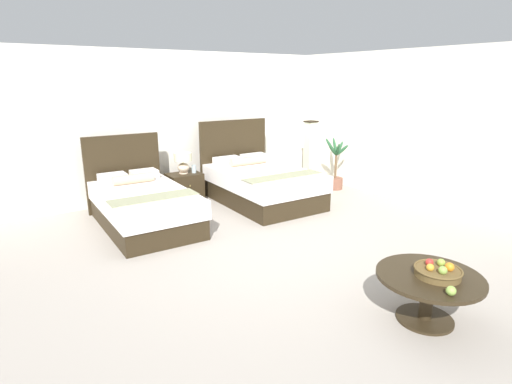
{
  "coord_description": "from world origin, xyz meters",
  "views": [
    {
      "loc": [
        -3.0,
        -3.9,
        2.16
      ],
      "look_at": [
        0.05,
        0.55,
        0.66
      ],
      "focal_mm": 28.71,
      "sensor_mm": 36.0,
      "label": 1
    }
  ],
  "objects_px": {
    "coffee_table": "(428,286)",
    "bed_near_window": "(143,205)",
    "nightstand": "(185,187)",
    "vase": "(194,169)",
    "floor_lamp_corner": "(310,152)",
    "potted_palm": "(335,174)",
    "table_lamp": "(183,161)",
    "loose_apple": "(451,291)",
    "bed_near_corner": "(261,183)",
    "fruit_bowl": "(438,271)"
  },
  "relations": [
    {
      "from": "coffee_table",
      "to": "fruit_bowl",
      "type": "distance_m",
      "value": 0.17
    },
    {
      "from": "nightstand",
      "to": "loose_apple",
      "type": "relative_size",
      "value": 7.3
    },
    {
      "from": "floor_lamp_corner",
      "to": "bed_near_corner",
      "type": "bearing_deg",
      "value": -161.13
    },
    {
      "from": "bed_near_window",
      "to": "table_lamp",
      "type": "xyz_separation_m",
      "value": [
        1.06,
        0.83,
        0.42
      ]
    },
    {
      "from": "bed_near_corner",
      "to": "potted_palm",
      "type": "relative_size",
      "value": 2.08
    },
    {
      "from": "potted_palm",
      "to": "bed_near_window",
      "type": "bearing_deg",
      "value": 178.43
    },
    {
      "from": "bed_near_window",
      "to": "bed_near_corner",
      "type": "xyz_separation_m",
      "value": [
        2.17,
        0.0,
        0.02
      ]
    },
    {
      "from": "potted_palm",
      "to": "table_lamp",
      "type": "bearing_deg",
      "value": 161.84
    },
    {
      "from": "bed_near_window",
      "to": "table_lamp",
      "type": "height_order",
      "value": "bed_near_window"
    },
    {
      "from": "potted_palm",
      "to": "bed_near_corner",
      "type": "bearing_deg",
      "value": 176.49
    },
    {
      "from": "coffee_table",
      "to": "floor_lamp_corner",
      "type": "distance_m",
      "value": 5.21
    },
    {
      "from": "bed_near_corner",
      "to": "vase",
      "type": "relative_size",
      "value": 15.22
    },
    {
      "from": "nightstand",
      "to": "vase",
      "type": "height_order",
      "value": "vase"
    },
    {
      "from": "coffee_table",
      "to": "bed_near_corner",
      "type": "bearing_deg",
      "value": 76.95
    },
    {
      "from": "bed_near_window",
      "to": "floor_lamp_corner",
      "type": "xyz_separation_m",
      "value": [
        3.83,
        0.57,
        0.33
      ]
    },
    {
      "from": "coffee_table",
      "to": "loose_apple",
      "type": "xyz_separation_m",
      "value": [
        -0.18,
        -0.31,
        0.15
      ]
    },
    {
      "from": "bed_near_corner",
      "to": "vase",
      "type": "distance_m",
      "value": 1.23
    },
    {
      "from": "bed_near_corner",
      "to": "loose_apple",
      "type": "height_order",
      "value": "bed_near_corner"
    },
    {
      "from": "loose_apple",
      "to": "table_lamp",
      "type": "bearing_deg",
      "value": 90.1
    },
    {
      "from": "bed_near_window",
      "to": "nightstand",
      "type": "distance_m",
      "value": 1.34
    },
    {
      "from": "bed_near_window",
      "to": "vase",
      "type": "relative_size",
      "value": 14.89
    },
    {
      "from": "table_lamp",
      "to": "coffee_table",
      "type": "height_order",
      "value": "table_lamp"
    },
    {
      "from": "vase",
      "to": "fruit_bowl",
      "type": "bearing_deg",
      "value": -89.37
    },
    {
      "from": "table_lamp",
      "to": "fruit_bowl",
      "type": "relative_size",
      "value": 0.9
    },
    {
      "from": "bed_near_corner",
      "to": "table_lamp",
      "type": "distance_m",
      "value": 1.44
    },
    {
      "from": "bed_near_window",
      "to": "table_lamp",
      "type": "relative_size",
      "value": 5.64
    },
    {
      "from": "vase",
      "to": "coffee_table",
      "type": "height_order",
      "value": "vase"
    },
    {
      "from": "table_lamp",
      "to": "nightstand",
      "type": "bearing_deg",
      "value": -90.0
    },
    {
      "from": "table_lamp",
      "to": "vase",
      "type": "height_order",
      "value": "table_lamp"
    },
    {
      "from": "table_lamp",
      "to": "loose_apple",
      "type": "height_order",
      "value": "table_lamp"
    },
    {
      "from": "bed_near_corner",
      "to": "nightstand",
      "type": "xyz_separation_m",
      "value": [
        -1.11,
        0.81,
        -0.09
      ]
    },
    {
      "from": "nightstand",
      "to": "potted_palm",
      "type": "xyz_separation_m",
      "value": [
        2.86,
        -0.92,
        0.05
      ]
    },
    {
      "from": "bed_near_corner",
      "to": "loose_apple",
      "type": "bearing_deg",
      "value": -104.49
    },
    {
      "from": "nightstand",
      "to": "vase",
      "type": "xyz_separation_m",
      "value": [
        0.18,
        -0.04,
        0.33
      ]
    },
    {
      "from": "nightstand",
      "to": "floor_lamp_corner",
      "type": "bearing_deg",
      "value": -4.98
    },
    {
      "from": "nightstand",
      "to": "coffee_table",
      "type": "height_order",
      "value": "nightstand"
    },
    {
      "from": "coffee_table",
      "to": "loose_apple",
      "type": "height_order",
      "value": "loose_apple"
    },
    {
      "from": "coffee_table",
      "to": "floor_lamp_corner",
      "type": "bearing_deg",
      "value": 60.25
    },
    {
      "from": "fruit_bowl",
      "to": "coffee_table",
      "type": "bearing_deg",
      "value": 126.26
    },
    {
      "from": "bed_near_corner",
      "to": "loose_apple",
      "type": "distance_m",
      "value": 4.39
    },
    {
      "from": "nightstand",
      "to": "vase",
      "type": "relative_size",
      "value": 4.18
    },
    {
      "from": "bed_near_window",
      "to": "floor_lamp_corner",
      "type": "bearing_deg",
      "value": 8.45
    },
    {
      "from": "bed_near_corner",
      "to": "coffee_table",
      "type": "distance_m",
      "value": 4.05
    },
    {
      "from": "coffee_table",
      "to": "potted_palm",
      "type": "xyz_separation_m",
      "value": [
        2.67,
        3.84,
        -0.04
      ]
    },
    {
      "from": "bed_near_window",
      "to": "fruit_bowl",
      "type": "distance_m",
      "value": 4.2
    },
    {
      "from": "table_lamp",
      "to": "vase",
      "type": "bearing_deg",
      "value": -18.67
    },
    {
      "from": "bed_near_corner",
      "to": "floor_lamp_corner",
      "type": "relative_size",
      "value": 1.64
    },
    {
      "from": "coffee_table",
      "to": "bed_near_window",
      "type": "bearing_deg",
      "value": 107.62
    },
    {
      "from": "coffee_table",
      "to": "potted_palm",
      "type": "height_order",
      "value": "potted_palm"
    },
    {
      "from": "floor_lamp_corner",
      "to": "potted_palm",
      "type": "bearing_deg",
      "value": -82.55
    }
  ]
}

